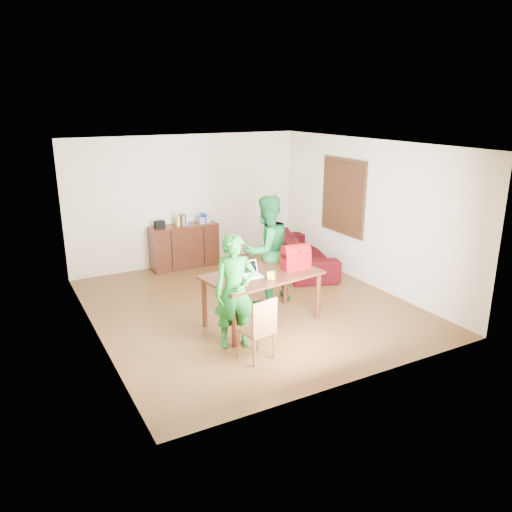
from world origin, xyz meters
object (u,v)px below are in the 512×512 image
table (262,280)px  red_bag (296,259)px  bottle (274,274)px  laptop (252,274)px  sofa (303,252)px  chair (257,341)px  person_near (235,292)px  person_far (267,250)px

table → red_bag: size_ratio=4.38×
bottle → red_bag: (0.55, 0.26, 0.08)m
laptop → sofa: laptop is taller
chair → red_bag: red_bag is taller
person_near → bottle: person_near is taller
table → laptop: size_ratio=6.15×
table → laptop: laptop is taller
red_bag → sofa: (1.52, 2.04, -0.64)m
table → chair: (-0.62, -0.96, -0.45)m
person_near → laptop: size_ratio=5.40×
person_far → table: bearing=45.5°
laptop → sofa: (2.29, 2.04, -0.52)m
red_bag → sofa: red_bag is taller
person_far → red_bag: bearing=86.1°
chair → laptop: laptop is taller
laptop → table: bearing=15.2°
chair → bottle: bearing=35.0°
sofa → person_far: bearing=148.0°
person_near → red_bag: size_ratio=3.84×
chair → person_far: size_ratio=0.48×
laptop → bottle: laptop is taller
table → red_bag: 0.63m
person_near → sofa: bearing=55.6°
bottle → red_bag: 0.61m
sofa → person_near: bearing=150.9°
person_near → laptop: bearing=54.3°
person_near → chair: bearing=-66.5°
table → person_far: 0.88m
laptop → bottle: bearing=-48.8°
table → person_far: size_ratio=1.00×
table → laptop: (-0.20, -0.05, 0.15)m
person_near → laptop: (0.49, 0.42, 0.05)m
red_bag → laptop: bearing=-173.4°
table → laptop: bearing=-172.4°
chair → person_near: 0.75m
person_near → bottle: 0.74m
person_near → bottle: size_ratio=10.02×
red_bag → chair: bearing=-135.8°
laptop → person_far: bearing=48.3°
person_far → red_bag: (0.09, -0.76, 0.04)m
person_far → laptop: size_ratio=6.18×
chair → red_bag: (1.18, 0.91, 0.72)m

